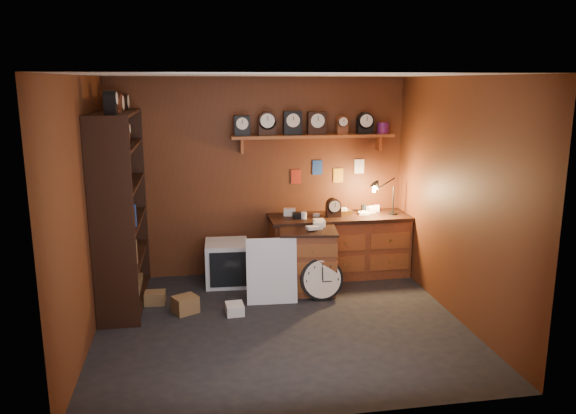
{
  "coord_description": "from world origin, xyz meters",
  "views": [
    {
      "loc": [
        -0.9,
        -5.72,
        2.64
      ],
      "look_at": [
        0.14,
        0.35,
        1.25
      ],
      "focal_mm": 35.0,
      "sensor_mm": 36.0,
      "label": 1
    }
  ],
  "objects_px": {
    "workbench": "(339,242)",
    "low_cabinet": "(308,258)",
    "big_round_clock": "(322,279)",
    "shelving_unit": "(118,202)"
  },
  "relations": [
    {
      "from": "workbench",
      "to": "low_cabinet",
      "type": "bearing_deg",
      "value": -136.76
    },
    {
      "from": "workbench",
      "to": "low_cabinet",
      "type": "xyz_separation_m",
      "value": [
        -0.55,
        -0.52,
        -0.03
      ]
    },
    {
      "from": "workbench",
      "to": "low_cabinet",
      "type": "distance_m",
      "value": 0.76
    },
    {
      "from": "workbench",
      "to": "big_round_clock",
      "type": "bearing_deg",
      "value": -117.94
    },
    {
      "from": "shelving_unit",
      "to": "workbench",
      "type": "height_order",
      "value": "shelving_unit"
    },
    {
      "from": "big_round_clock",
      "to": "low_cabinet",
      "type": "bearing_deg",
      "value": 110.01
    },
    {
      "from": "big_round_clock",
      "to": "workbench",
      "type": "bearing_deg",
      "value": 62.06
    },
    {
      "from": "shelving_unit",
      "to": "big_round_clock",
      "type": "xyz_separation_m",
      "value": [
        2.4,
        -0.33,
        -0.99
      ]
    },
    {
      "from": "shelving_unit",
      "to": "low_cabinet",
      "type": "distance_m",
      "value": 2.43
    },
    {
      "from": "shelving_unit",
      "to": "low_cabinet",
      "type": "xyz_separation_m",
      "value": [
        2.29,
        -0.02,
        -0.81
      ]
    }
  ]
}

